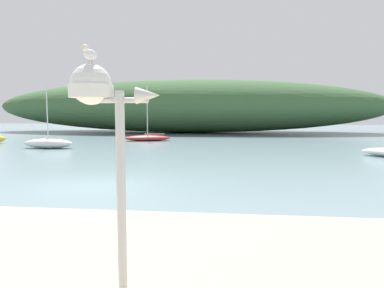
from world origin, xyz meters
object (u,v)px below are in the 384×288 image
object	(u,v)px
seagull_on_radar	(89,53)
sailboat_centre_water	(48,143)
mast_structure	(99,104)
sailboat_west_reach	(148,138)

from	to	relation	value
seagull_on_radar	sailboat_centre_water	size ratio (longest dim) A/B	0.07
mast_structure	sailboat_centre_water	bearing A→B (deg)	120.13
seagull_on_radar	sailboat_west_reach	world-z (taller)	sailboat_west_reach
seagull_on_radar	sailboat_west_reach	distance (m)	27.05
seagull_on_radar	sailboat_west_reach	bearing A→B (deg)	101.99
sailboat_centre_water	sailboat_west_reach	xyz separation A→B (m)	(5.54, 6.92, -0.08)
seagull_on_radar	mast_structure	bearing A→B (deg)	7.96
sailboat_centre_water	sailboat_west_reach	distance (m)	8.87
mast_structure	sailboat_centre_water	distance (m)	22.50
mast_structure	seagull_on_radar	bearing A→B (deg)	-172.04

